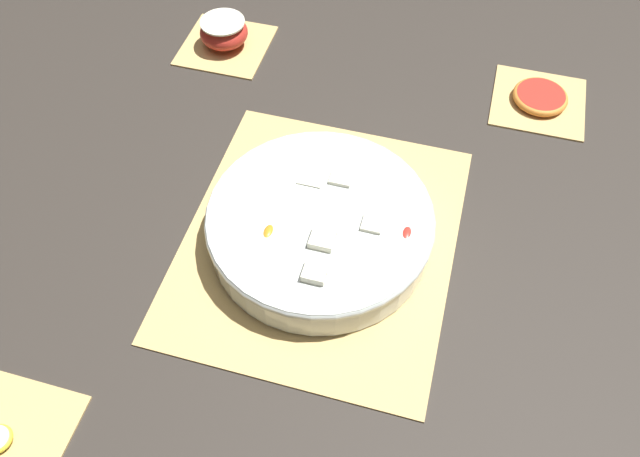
{
  "coord_description": "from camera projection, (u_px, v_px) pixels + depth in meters",
  "views": [
    {
      "loc": [
        0.45,
        0.12,
        0.68
      ],
      "look_at": [
        0.0,
        0.0,
        0.03
      ],
      "focal_mm": 35.0,
      "sensor_mm": 36.0,
      "label": 1
    }
  ],
  "objects": [
    {
      "name": "ground_plane",
      "position": [
        320.0,
        241.0,
        0.83
      ],
      "size": [
        6.0,
        6.0,
        0.0
      ],
      "primitive_type": "plane",
      "color": "#2D2823"
    },
    {
      "name": "bamboo_mat_center",
      "position": [
        320.0,
        239.0,
        0.82
      ],
      "size": [
        0.41,
        0.35,
        0.01
      ],
      "color": "tan",
      "rests_on": "ground_plane"
    },
    {
      "name": "coaster_mat_near_left",
      "position": [
        226.0,
        45.0,
        1.06
      ],
      "size": [
        0.14,
        0.14,
        0.01
      ],
      "color": "tan",
      "rests_on": "ground_plane"
    },
    {
      "name": "coaster_mat_near_right",
      "position": [
        0.0,
        441.0,
        0.67
      ],
      "size": [
        0.14,
        0.14,
        0.01
      ],
      "color": "tan",
      "rests_on": "ground_plane"
    },
    {
      "name": "coaster_mat_far_left",
      "position": [
        539.0,
        101.0,
        0.98
      ],
      "size": [
        0.14,
        0.14,
        0.01
      ],
      "color": "tan",
      "rests_on": "ground_plane"
    },
    {
      "name": "fruit_salad_bowl",
      "position": [
        320.0,
        225.0,
        0.8
      ],
      "size": [
        0.29,
        0.29,
        0.07
      ],
      "color": "silver",
      "rests_on": "bamboo_mat_center"
    },
    {
      "name": "apple_half",
      "position": [
        224.0,
        32.0,
        1.04
      ],
      "size": [
        0.08,
        0.08,
        0.04
      ],
      "color": "#B72D23",
      "rests_on": "coaster_mat_near_left"
    },
    {
      "name": "grapefruit_slice",
      "position": [
        540.0,
        97.0,
        0.97
      ],
      "size": [
        0.09,
        0.09,
        0.01
      ],
      "color": "red",
      "rests_on": "coaster_mat_far_left"
    }
  ]
}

